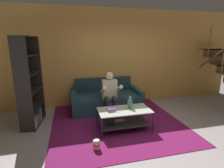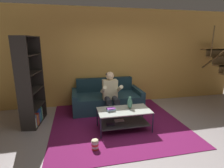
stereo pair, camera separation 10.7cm
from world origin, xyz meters
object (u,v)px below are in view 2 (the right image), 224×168
vase (130,103)px  popcorn_tub (95,144)px  couch (107,99)px  bookshelf (30,91)px  person_seated_center (111,93)px  coffee_table (124,116)px  book_stack (111,110)px

vase → popcorn_tub: 1.21m
couch → bookshelf: 2.08m
person_seated_center → bookshelf: (-1.93, 0.04, 0.16)m
person_seated_center → popcorn_tub: bearing=-113.2°
coffee_table → vase: size_ratio=4.26×
bookshelf → popcorn_tub: bookshelf is taller
couch → popcorn_tub: size_ratio=9.39×
vase → person_seated_center: bearing=112.3°
couch → bookshelf: bearing=-164.2°
book_stack → bookshelf: 1.97m
couch → popcorn_tub: (-0.59, -1.95, -0.18)m
couch → vase: 1.35m
book_stack → popcorn_tub: bearing=-125.1°
popcorn_tub → person_seated_center: bearing=66.8°
couch → popcorn_tub: 2.05m
vase → bookshelf: (-2.22, 0.73, 0.21)m
person_seated_center → popcorn_tub: (-0.59, -1.37, -0.55)m
person_seated_center → popcorn_tub: 1.59m
couch → popcorn_tub: bearing=-106.8°
book_stack → bookshelf: bearing=156.0°
couch → book_stack: 1.36m
vase → book_stack: size_ratio=1.38×
couch → popcorn_tub: couch is taller
popcorn_tub → bookshelf: bearing=133.7°
person_seated_center → vase: 0.75m
coffee_table → person_seated_center: bearing=99.8°
person_seated_center → popcorn_tub: person_seated_center is taller
book_stack → person_seated_center: bearing=78.4°
coffee_table → popcorn_tub: 0.97m
popcorn_tub → couch: bearing=73.2°
coffee_table → couch: bearing=95.6°
couch → bookshelf: size_ratio=0.96×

